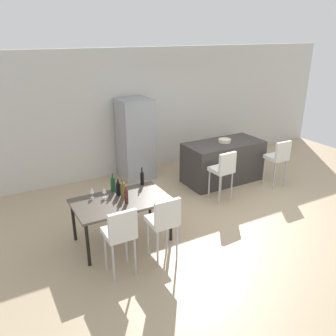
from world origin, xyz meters
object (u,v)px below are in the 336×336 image
object	(u,v)px
wine_bottle_right	(118,189)
wine_bottle_left	(142,178)
bar_chair_middle	(279,156)
dining_table	(121,203)
dining_chair_near	(120,232)
fruit_bowl	(225,141)
wine_bottle_corner	(126,196)
wine_bottle_inner	(123,190)
wine_glass_far	(92,191)
refrigerator	(136,139)
bar_chair_left	(223,168)
dining_chair_far	(164,219)
kitchen_island	(223,162)
wine_bottle_near	(113,184)
potted_plant	(235,144)
wine_glass_middle	(104,190)

from	to	relation	value
wine_bottle_right	wine_bottle_left	world-z (taller)	wine_bottle_left
bar_chair_middle	dining_table	distance (m)	3.83
dining_chair_near	fruit_bowl	bearing A→B (deg)	31.30
dining_table	wine_bottle_corner	bearing A→B (deg)	-75.99
bar_chair_middle	wine_bottle_inner	world-z (taller)	wine_bottle_inner
dining_chair_near	wine_bottle_inner	distance (m)	0.99
wine_glass_far	fruit_bowl	world-z (taller)	fruit_bowl
wine_bottle_left	fruit_bowl	xyz separation A→B (m)	(2.42, 0.83, 0.09)
refrigerator	fruit_bowl	distance (m)	2.02
dining_chair_near	wine_bottle_right	distance (m)	1.08
bar_chair_left	bar_chair_middle	world-z (taller)	same
bar_chair_middle	wine_bottle_inner	bearing A→B (deg)	-175.39
wine_bottle_left	wine_bottle_corner	world-z (taller)	wine_bottle_left
bar_chair_middle	dining_chair_far	size ratio (longest dim) A/B	1.00
dining_chair_near	kitchen_island	bearing A→B (deg)	31.32
wine_bottle_left	wine_bottle_near	size ratio (longest dim) A/B	0.98
dining_chair_near	wine_bottle_corner	bearing A→B (deg)	60.73
kitchen_island	dining_chair_near	xyz separation A→B (m)	(-3.28, -2.00, 0.24)
kitchen_island	dining_chair_far	size ratio (longest dim) A/B	1.70
dining_table	wine_glass_far	xyz separation A→B (m)	(-0.37, 0.30, 0.19)
wine_glass_far	dining_chair_far	bearing A→B (deg)	-57.38
dining_chair_near	potted_plant	world-z (taller)	dining_chair_near
wine_bottle_inner	wine_bottle_left	world-z (taller)	wine_bottle_inner
dining_chair_far	wine_bottle_left	xyz separation A→B (m)	(0.21, 1.18, 0.16)
dining_table	dining_chair_near	bearing A→B (deg)	-112.68
kitchen_island	wine_bottle_near	world-z (taller)	wine_bottle_near
wine_bottle_corner	refrigerator	bearing A→B (deg)	62.89
dining_chair_far	wine_bottle_left	distance (m)	1.21
dining_table	potted_plant	xyz separation A→B (m)	(4.26, 2.36, -0.31)
wine_bottle_corner	wine_glass_middle	distance (m)	0.42
wine_glass_middle	wine_glass_far	bearing A→B (deg)	153.24
wine_bottle_near	potted_plant	size ratio (longest dim) A/B	0.53
bar_chair_middle	fruit_bowl	world-z (taller)	bar_chair_middle
dining_table	wine_bottle_right	distance (m)	0.26
wine_bottle_left	potted_plant	bearing A→B (deg)	28.14
wine_bottle_inner	dining_chair_far	bearing A→B (deg)	-73.24
dining_table	wine_bottle_inner	xyz separation A→B (m)	(0.07, 0.08, 0.19)
bar_chair_middle	wine_bottle_left	xyz separation A→B (m)	(-3.27, -0.01, 0.16)
refrigerator	potted_plant	distance (m)	2.99
bar_chair_left	wine_bottle_left	distance (m)	1.78
bar_chair_left	dining_chair_far	xyz separation A→B (m)	(-1.98, -1.19, 0.00)
refrigerator	potted_plant	xyz separation A→B (m)	(2.94, -0.01, -0.56)
wine_glass_middle	refrigerator	bearing A→B (deg)	54.91
wine_bottle_right	wine_bottle_inner	distance (m)	0.12
bar_chair_middle	wine_glass_far	world-z (taller)	bar_chair_middle
dining_chair_far	wine_bottle_inner	size ratio (longest dim) A/B	3.15
dining_chair_near	wine_bottle_right	size ratio (longest dim) A/B	3.80
wine_glass_middle	refrigerator	size ratio (longest dim) A/B	0.09
dining_table	dining_chair_far	distance (m)	0.88
potted_plant	wine_bottle_corner	bearing A→B (deg)	-149.39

